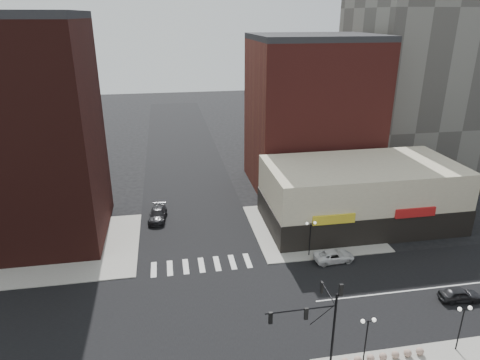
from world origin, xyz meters
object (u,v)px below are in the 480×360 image
object	(u,v)px
traffic_signal	(320,316)
street_lamp_ne	(311,230)
white_suv	(334,256)
dark_sedan_east	(460,295)
street_lamp_se_b	(463,317)
dark_sedan_north	(158,214)
street_lamp_se_a	(367,329)

from	to	relation	value
traffic_signal	street_lamp_ne	world-z (taller)	traffic_signal
white_suv	dark_sedan_east	xyz separation A→B (m)	(9.08, -8.70, 0.03)
street_lamp_se_b	dark_sedan_north	world-z (taller)	street_lamp_se_b
traffic_signal	dark_sedan_east	size ratio (longest dim) A/B	2.03
traffic_signal	street_lamp_se_a	world-z (taller)	traffic_signal
street_lamp_ne	white_suv	distance (m)	3.86
traffic_signal	street_lamp_se_a	size ratio (longest dim) A/B	1.87
traffic_signal	dark_sedan_north	xyz separation A→B (m)	(-12.00, 28.12, -4.21)
street_lamp_se_b	white_suv	xyz separation A→B (m)	(-4.65, 14.50, -2.67)
street_lamp_ne	dark_sedan_north	distance (m)	20.94
street_lamp_se_b	street_lamp_se_a	bearing A→B (deg)	180.00
traffic_signal	dark_sedan_north	size ratio (longest dim) A/B	1.50
street_lamp_se_a	dark_sedan_east	xyz separation A→B (m)	(12.43, 5.80, -2.64)
street_lamp_se_b	street_lamp_ne	size ratio (longest dim) A/B	1.00
street_lamp_se_a	street_lamp_ne	distance (m)	16.03
traffic_signal	white_suv	world-z (taller)	traffic_signal
street_lamp_se_b	dark_sedan_east	bearing A→B (deg)	52.64
street_lamp_se_b	street_lamp_ne	xyz separation A→B (m)	(-7.00, 16.00, 0.00)
dark_sedan_east	street_lamp_se_a	bearing A→B (deg)	120.88
street_lamp_ne	dark_sedan_north	size ratio (longest dim) A/B	0.80
street_lamp_se_a	street_lamp_ne	bearing A→B (deg)	86.42
street_lamp_ne	white_suv	bearing A→B (deg)	-32.54
traffic_signal	white_suv	bearing A→B (deg)	63.60
street_lamp_ne	dark_sedan_east	bearing A→B (deg)	-41.75
street_lamp_se_b	dark_sedan_north	xyz separation A→B (m)	(-23.76, 28.29, -2.54)
traffic_signal	street_lamp_se_a	xyz separation A→B (m)	(3.76, -0.17, -1.67)
dark_sedan_north	traffic_signal	bearing A→B (deg)	-59.95
street_lamp_ne	street_lamp_se_a	bearing A→B (deg)	-93.58
traffic_signal	dark_sedan_east	bearing A→B (deg)	19.17
street_lamp_se_b	street_lamp_ne	distance (m)	17.46
street_lamp_se_b	dark_sedan_east	distance (m)	7.76
street_lamp_se_a	dark_sedan_north	xyz separation A→B (m)	(-15.76, 28.29, -2.54)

